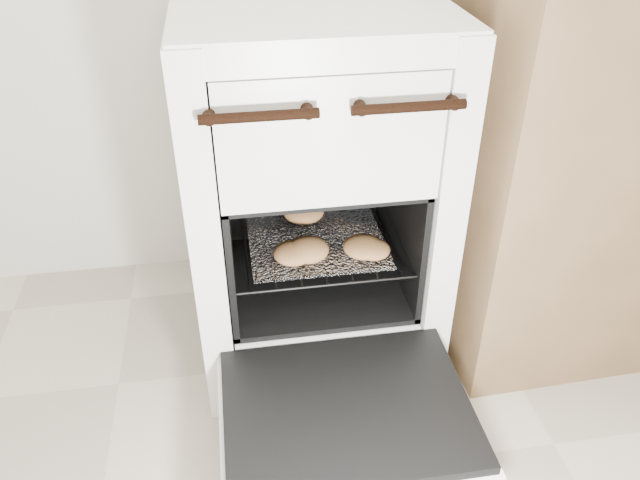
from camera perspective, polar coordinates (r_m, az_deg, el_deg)
The scene contains 6 objects.
stove at distance 1.53m, azimuth -0.83°, elevation 4.33°, with size 0.57×0.63×0.87m.
oven_door at distance 1.31m, azimuth 2.47°, elevation -15.29°, with size 0.51×0.40×0.04m.
oven_rack at distance 1.52m, azimuth -0.45°, elevation 0.17°, with size 0.41×0.40×0.01m.
foil_sheet at distance 1.50m, azimuth -0.34°, elevation -0.04°, with size 0.32×0.28×0.01m, color white.
baked_rolls at distance 1.46m, azimuth 0.24°, elevation 0.17°, with size 0.30×0.32×0.05m.
counter at distance 1.80m, azimuth 26.06°, elevation 7.75°, with size 0.97×0.65×0.97m, color brown.
Camera 1 is at (-0.34, -0.13, 1.17)m, focal length 35.00 mm.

